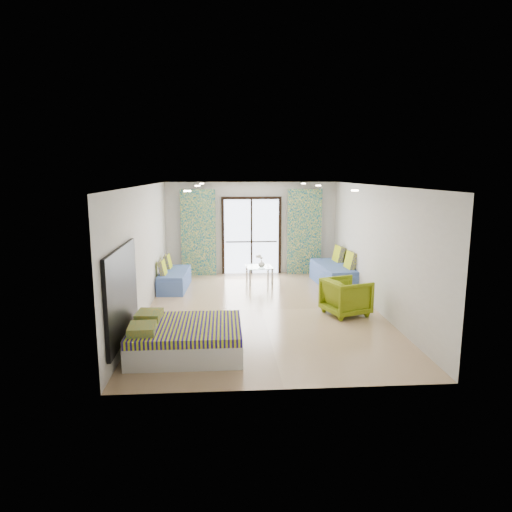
{
  "coord_description": "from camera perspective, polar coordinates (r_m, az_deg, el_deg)",
  "views": [
    {
      "loc": [
        -0.81,
        -9.6,
        2.97
      ],
      "look_at": [
        -0.11,
        0.28,
        1.15
      ],
      "focal_mm": 32.0,
      "sensor_mm": 36.0,
      "label": 1
    }
  ],
  "objects": [
    {
      "name": "armchair",
      "position": [
        9.82,
        11.2,
        -4.8
      ],
      "size": [
        1.01,
        1.04,
        0.85
      ],
      "primitive_type": "imported",
      "rotation": [
        0.0,
        0.0,
        1.91
      ],
      "color": "olive",
      "rests_on": "floor"
    },
    {
      "name": "ceiling",
      "position": [
        9.64,
        0.77,
        8.8
      ],
      "size": [
        5.0,
        7.5,
        0.01
      ],
      "primitive_type": null,
      "color": "silver",
      "rests_on": "ground"
    },
    {
      "name": "bed",
      "position": [
        7.76,
        -8.86,
        -10.13
      ],
      "size": [
        1.82,
        1.49,
        0.63
      ],
      "color": "silver",
      "rests_on": "floor"
    },
    {
      "name": "balcony_rail",
      "position": [
        13.51,
        -0.57,
        1.8
      ],
      "size": [
        1.52,
        0.03,
        0.04
      ],
      "primitive_type": "cube",
      "color": "#595451",
      "rests_on": "balcony_door"
    },
    {
      "name": "vase",
      "position": [
        12.3,
        0.7,
        -0.96
      ],
      "size": [
        0.22,
        0.23,
        0.18
      ],
      "primitive_type": "imported",
      "rotation": [
        0.0,
        0.0,
        -0.25
      ],
      "color": "white",
      "rests_on": "coffee_table"
    },
    {
      "name": "wall_left",
      "position": [
        9.89,
        -13.85,
        0.67
      ],
      "size": [
        0.01,
        7.5,
        2.7
      ],
      "primitive_type": null,
      "color": "silver",
      "rests_on": "ground"
    },
    {
      "name": "downlight_f",
      "position": [
        12.8,
        5.96,
        9.0
      ],
      "size": [
        0.12,
        0.12,
        0.02
      ],
      "primitive_type": "cylinder",
      "color": "#FFE0B2",
      "rests_on": "ceiling"
    },
    {
      "name": "headboard",
      "position": [
        7.68,
        -16.4,
        -4.51
      ],
      "size": [
        0.06,
        2.1,
        1.5
      ],
      "primitive_type": "cube",
      "color": "black",
      "rests_on": "floor"
    },
    {
      "name": "wall_right",
      "position": [
        10.28,
        14.77,
        1.0
      ],
      "size": [
        0.01,
        7.5,
        2.7
      ],
      "primitive_type": null,
      "color": "silver",
      "rests_on": "ground"
    },
    {
      "name": "downlight_b",
      "position": [
        7.92,
        12.26,
        8.01
      ],
      "size": [
        0.12,
        0.12,
        0.02
      ],
      "primitive_type": "cylinder",
      "color": "#FFE0B2",
      "rests_on": "ceiling"
    },
    {
      "name": "downlight_e",
      "position": [
        12.62,
        -6.82,
        8.97
      ],
      "size": [
        0.12,
        0.12,
        0.02
      ],
      "primitive_type": "cylinder",
      "color": "#FFE0B2",
      "rests_on": "ceiling"
    },
    {
      "name": "daybed_left",
      "position": [
        12.0,
        -10.2,
        -2.82
      ],
      "size": [
        0.74,
        1.71,
        0.83
      ],
      "rotation": [
        0.0,
        0.0,
        -0.05
      ],
      "color": "#4764AA",
      "rests_on": "floor"
    },
    {
      "name": "downlight_a",
      "position": [
        7.63,
        -8.58,
        8.04
      ],
      "size": [
        0.12,
        0.12,
        0.02
      ],
      "primitive_type": "cylinder",
      "color": "#FFE0B2",
      "rests_on": "ceiling"
    },
    {
      "name": "daybed_right",
      "position": [
        12.33,
        9.79,
        -2.22
      ],
      "size": [
        0.95,
        2.07,
        0.99
      ],
      "rotation": [
        0.0,
        0.0,
        0.09
      ],
      "color": "#4764AA",
      "rests_on": "floor"
    },
    {
      "name": "floor",
      "position": [
        10.08,
        0.73,
        -6.72
      ],
      "size": [
        5.0,
        7.5,
        0.01
      ],
      "primitive_type": null,
      "color": "tan",
      "rests_on": "ground"
    },
    {
      "name": "downlight_c",
      "position": [
        10.62,
        -7.32,
        8.7
      ],
      "size": [
        0.12,
        0.12,
        0.02
      ],
      "primitive_type": "cylinder",
      "color": "#FFE0B2",
      "rests_on": "ceiling"
    },
    {
      "name": "curtain_left",
      "position": [
        13.31,
        -7.22,
        2.89
      ],
      "size": [
        1.0,
        0.1,
        2.5
      ],
      "primitive_type": "cube",
      "color": "silver",
      "rests_on": "floor"
    },
    {
      "name": "wall_front",
      "position": [
        6.13,
        3.68,
        -4.94
      ],
      "size": [
        5.0,
        0.01,
        2.7
      ],
      "primitive_type": null,
      "color": "silver",
      "rests_on": "ground"
    },
    {
      "name": "curtain_right",
      "position": [
        13.49,
        6.06,
        3.02
      ],
      "size": [
        1.0,
        0.1,
        2.5
      ],
      "primitive_type": "cube",
      "color": "silver",
      "rests_on": "floor"
    },
    {
      "name": "downlight_d",
      "position": [
        10.83,
        7.8,
        8.72
      ],
      "size": [
        0.12,
        0.12,
        0.02
      ],
      "primitive_type": "cylinder",
      "color": "#FFE0B2",
      "rests_on": "ceiling"
    },
    {
      "name": "balcony_door",
      "position": [
        13.46,
        -0.57,
        3.09
      ],
      "size": [
        1.76,
        0.08,
        2.28
      ],
      "color": "black",
      "rests_on": "floor"
    },
    {
      "name": "switch_plate",
      "position": [
        8.87,
        -14.77,
        -2.45
      ],
      "size": [
        0.02,
        0.1,
        0.1
      ],
      "primitive_type": "cube",
      "color": "silver",
      "rests_on": "wall_left"
    },
    {
      "name": "wall_back",
      "position": [
        13.48,
        -0.58,
        3.5
      ],
      "size": [
        5.0,
        0.01,
        2.7
      ],
      "primitive_type": null,
      "color": "silver",
      "rests_on": "ground"
    },
    {
      "name": "coffee_table",
      "position": [
        12.39,
        0.41,
        -1.53
      ],
      "size": [
        0.75,
        0.75,
        0.8
      ],
      "rotation": [
        0.0,
        0.0,
        0.09
      ],
      "color": "silver",
      "rests_on": "floor"
    }
  ]
}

